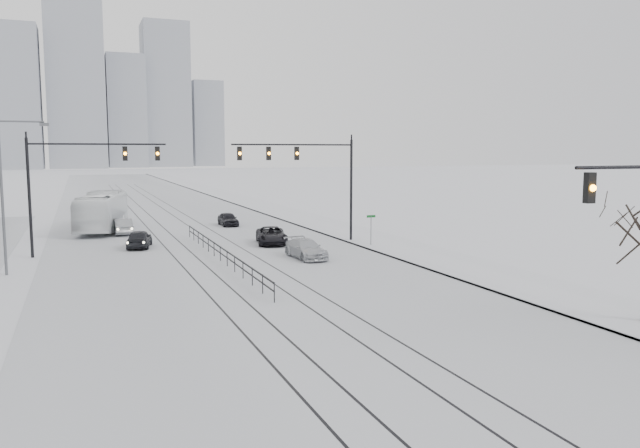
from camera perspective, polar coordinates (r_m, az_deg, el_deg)
The scene contains 16 objects.
road at distance 70.46m, azimuth -14.21°, elevation 0.69°, with size 22.00×260.00×0.02m, color silver.
sidewalk_east at distance 73.29m, azimuth -3.68°, elevation 1.16°, with size 5.00×260.00×0.16m, color silver.
curb at distance 72.60m, azimuth -5.53°, elevation 1.08°, with size 0.10×260.00×0.12m, color gray.
tram_rails at distance 50.79m, azimuth -11.46°, elevation -1.48°, with size 5.30×180.00×0.01m.
skyline at distance 284.51m, azimuth -18.73°, elevation 11.09°, with size 96.00×48.00×72.00m.
traffic_mast_ne at distance 47.57m, azimuth -0.82°, elevation 5.05°, with size 9.60×0.37×8.00m.
traffic_mast_nw at distance 45.62m, azimuth -21.39°, elevation 4.28°, with size 9.10×0.37×8.00m.
street_light_west at distance 39.83m, azimuth -26.69°, elevation 3.22°, with size 2.73×0.25×9.00m.
median_fence at distance 41.00m, azimuth -9.10°, elevation -2.66°, with size 0.06×24.00×1.00m.
street_sign at distance 46.55m, azimuth 4.69°, elevation -0.14°, with size 0.70×0.06×2.40m.
sedan_sb_inner at distance 47.92m, azimuth -16.19°, elevation -1.32°, with size 1.59×3.94×1.34m, color black.
sedan_sb_outer at distance 56.14m, azimuth -17.57°, elevation -0.22°, with size 1.43×4.10×1.35m, color #9DA1A4.
sedan_nb_front at distance 48.04m, azimuth -4.45°, elevation -1.07°, with size 2.17×4.71×1.31m, color black.
sedan_nb_right at distance 41.55m, azimuth -1.30°, elevation -2.30°, with size 1.77×4.35×1.26m, color #B8BBC1.
sedan_nb_far at distance 60.29m, azimuth -8.41°, elevation 0.44°, with size 1.49×3.71×1.26m, color black.
box_truck at distance 59.33m, azimuth -19.29°, elevation 1.08°, with size 2.88×12.30×3.43m, color white.
Camera 1 is at (-8.36, -9.60, 7.13)m, focal length 35.00 mm.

